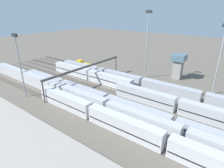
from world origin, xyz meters
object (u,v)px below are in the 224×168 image
(train_on_track_4, at_px, (177,105))
(light_mast_1, at_px, (19,57))
(train_on_track_2, at_px, (142,84))
(train_on_track_1, at_px, (84,66))
(light_mast_2, at_px, (147,38))
(train_on_track_6, at_px, (107,100))
(control_tower, at_px, (178,64))
(train_on_track_7, at_px, (81,97))
(train_on_track_8, at_px, (124,125))
(light_mast_0, at_px, (221,51))
(train_on_track_3, at_px, (90,75))
(signal_gantry, at_px, (86,68))

(train_on_track_4, height_order, light_mast_1, light_mast_1)
(train_on_track_2, xyz_separation_m, train_on_track_4, (-18.68, 10.00, -0.01))
(train_on_track_1, relative_size, light_mast_2, 0.32)
(train_on_track_6, xyz_separation_m, control_tower, (-10.14, -42.79, 5.01))
(train_on_track_7, height_order, train_on_track_4, same)
(train_on_track_6, bearing_deg, train_on_track_8, 144.35)
(train_on_track_2, relative_size, light_mast_0, 3.53)
(train_on_track_8, xyz_separation_m, light_mast_1, (43.61, 3.55, 12.99))
(train_on_track_3, xyz_separation_m, train_on_track_7, (-14.60, 20.00, 0.00))
(train_on_track_8, bearing_deg, light_mast_0, -108.06)
(train_on_track_7, height_order, signal_gantry, signal_gantry)
(train_on_track_3, distance_m, light_mast_2, 32.03)
(train_on_track_8, bearing_deg, light_mast_1, 4.66)
(light_mast_1, xyz_separation_m, light_mast_2, (-26.70, -47.52, 3.99))
(train_on_track_6, distance_m, control_tower, 44.25)
(train_on_track_2, distance_m, train_on_track_7, 27.23)
(train_on_track_3, bearing_deg, train_on_track_1, -35.30)
(light_mast_1, bearing_deg, train_on_track_6, -155.45)
(train_on_track_8, distance_m, signal_gantry, 39.15)
(train_on_track_6, bearing_deg, train_on_track_7, 32.58)
(light_mast_2, bearing_deg, train_on_track_2, 113.02)
(train_on_track_8, relative_size, light_mast_1, 2.97)
(train_on_track_4, height_order, control_tower, control_tower)
(light_mast_0, height_order, signal_gantry, light_mast_0)
(train_on_track_4, bearing_deg, light_mast_0, -105.37)
(train_on_track_6, bearing_deg, train_on_track_3, -33.78)
(signal_gantry, bearing_deg, train_on_track_6, 152.62)
(light_mast_2, xyz_separation_m, control_tower, (-13.10, -8.82, -12.54))
(train_on_track_1, relative_size, train_on_track_3, 0.21)
(train_on_track_7, relative_size, signal_gantry, 2.66)
(train_on_track_4, xyz_separation_m, signal_gantry, (40.96, 0.00, 5.19))
(light_mast_0, distance_m, signal_gantry, 53.50)
(train_on_track_3, height_order, train_on_track_8, same)
(train_on_track_7, relative_size, light_mast_2, 3.82)
(train_on_track_8, height_order, light_mast_2, light_mast_2)
(control_tower, bearing_deg, train_on_track_2, 72.55)
(train_on_track_6, bearing_deg, light_mast_1, 24.55)
(train_on_track_6, relative_size, train_on_track_2, 1.00)
(light_mast_0, relative_size, control_tower, 2.27)
(train_on_track_8, distance_m, light_mast_0, 47.67)
(train_on_track_1, bearing_deg, train_on_track_8, 145.27)
(train_on_track_4, distance_m, control_tower, 35.03)
(light_mast_1, bearing_deg, train_on_track_2, -134.21)
(train_on_track_6, distance_m, light_mast_2, 38.35)
(train_on_track_6, height_order, train_on_track_7, train_on_track_7)
(train_on_track_2, relative_size, train_on_track_8, 1.34)
(train_on_track_7, distance_m, light_mast_2, 42.77)
(signal_gantry, bearing_deg, light_mast_2, -124.29)
(signal_gantry, bearing_deg, train_on_track_1, -41.02)
(train_on_track_1, xyz_separation_m, light_mast_1, (-6.89, 38.55, 13.42))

